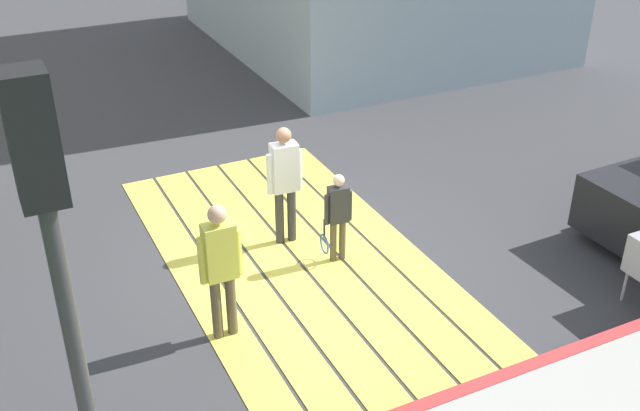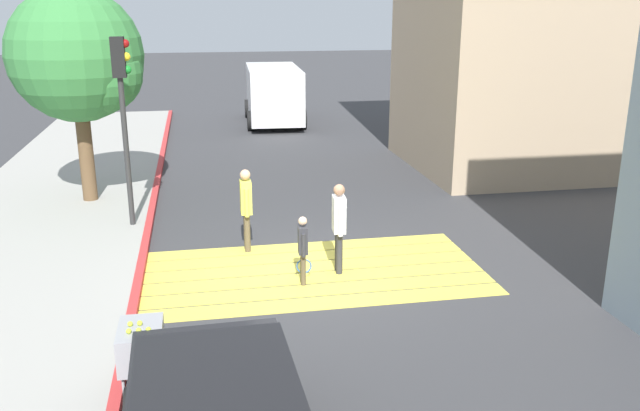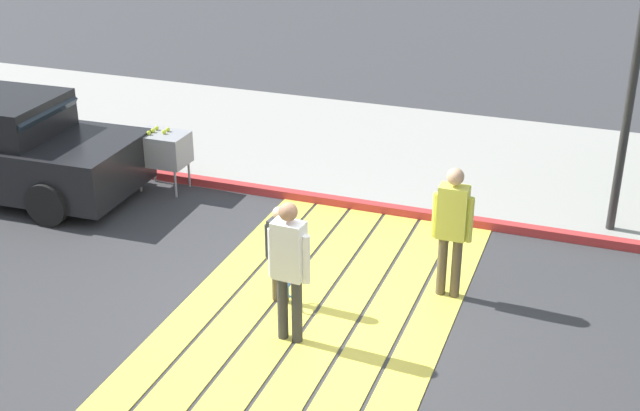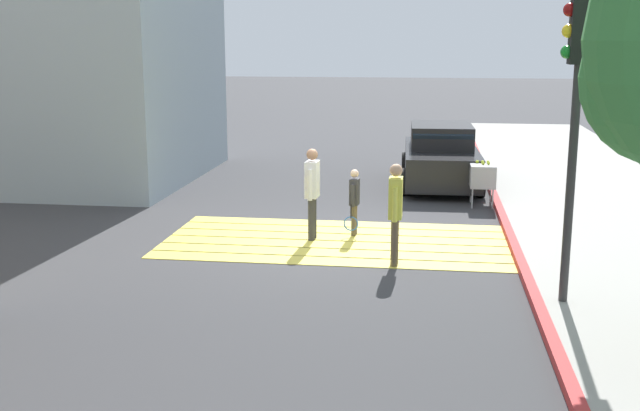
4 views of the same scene
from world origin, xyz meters
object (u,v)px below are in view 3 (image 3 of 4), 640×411
at_px(pedestrian_adult_lead, 452,223).
at_px(pedestrian_child_with_racket, 280,250).
at_px(pedestrian_adult_trailing, 289,262).
at_px(tennis_ball_cart, 163,149).
at_px(car_parked_near_curb, 4,147).

relative_size(pedestrian_adult_lead, pedestrian_child_with_racket, 1.34).
bearing_deg(pedestrian_adult_trailing, pedestrian_child_with_racket, -150.60).
relative_size(tennis_ball_cart, pedestrian_child_with_racket, 0.79).
bearing_deg(car_parked_near_curb, pedestrian_adult_lead, 83.43).
xyz_separation_m(tennis_ball_cart, pedestrian_adult_lead, (1.75, 5.01, 0.31)).
bearing_deg(car_parked_near_curb, pedestrian_child_with_racket, 72.56).
distance_m(pedestrian_adult_trailing, pedestrian_child_with_racket, 0.91).
bearing_deg(pedestrian_adult_lead, pedestrian_adult_trailing, -42.59).
bearing_deg(pedestrian_child_with_racket, car_parked_near_curb, -107.44).
bearing_deg(car_parked_near_curb, pedestrian_adult_trailing, 67.25).
height_order(car_parked_near_curb, pedestrian_child_with_racket, car_parked_near_curb).
bearing_deg(tennis_ball_cart, pedestrian_adult_trailing, 46.42).
xyz_separation_m(tennis_ball_cart, pedestrian_child_with_racket, (2.61, 3.11, 0.03)).
xyz_separation_m(tennis_ball_cart, pedestrian_adult_trailing, (3.36, 3.53, 0.31)).
relative_size(car_parked_near_curb, pedestrian_adult_lead, 2.53).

